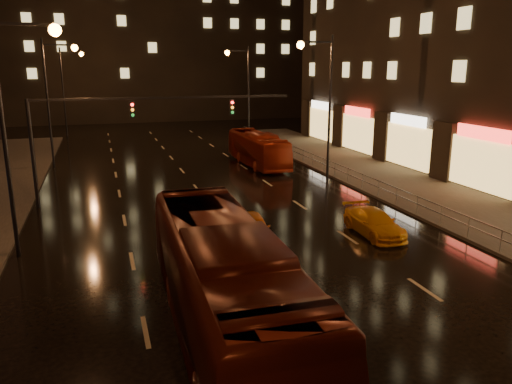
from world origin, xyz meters
The scene contains 8 objects.
ground centered at (0.00, 20.00, 0.00)m, with size 140.00×140.00×0.00m, color black.
sidewalk_right centered at (13.50, 15.00, 0.07)m, with size 7.00×70.00×0.15m, color #38332D.
traffic_signal centered at (-5.06, 20.00, 4.74)m, with size 15.31×0.32×6.20m.
railing_right centered at (10.20, 18.00, 0.90)m, with size 0.05×56.00×1.00m.
bus_red centered at (-2.71, 3.06, 1.72)m, with size 2.89×12.37×3.44m, color #51150B.
bus_curb centered at (6.33, 28.40, 1.35)m, with size 2.27×9.70×2.70m, color maroon.
taxi_near centered at (0.50, 10.85, 0.64)m, with size 1.52×3.78×1.29m, color orange.
taxi_far centered at (6.39, 10.00, 0.60)m, with size 1.67×4.11×1.19m, color orange.
Camera 1 is at (-5.88, -10.15, 7.89)m, focal length 35.00 mm.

